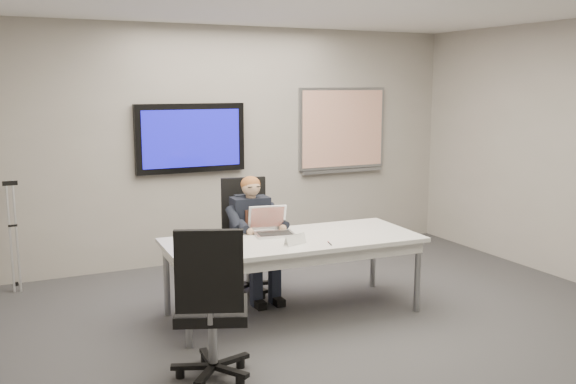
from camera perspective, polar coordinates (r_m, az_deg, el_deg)
name	(u,v)px	position (r m, az deg, el deg)	size (l,w,h in m)	color
floor	(360,345)	(5.47, 6.40, -13.33)	(6.00, 6.00, 0.02)	#343436
wall_back	(230,145)	(7.77, -5.20, 4.22)	(6.00, 0.02, 2.80)	#9E998F
conference_table	(293,247)	(5.93, 0.45, -4.89)	(2.39, 1.09, 0.72)	silver
tv_display	(191,138)	(7.55, -8.64, 4.76)	(1.30, 0.09, 0.80)	black
whiteboard	(342,130)	(8.40, 4.86, 5.52)	(1.25, 0.08, 1.10)	gray
office_chair_far	(248,257)	(6.66, -3.56, -5.75)	(0.63, 0.63, 1.16)	black
office_chair_near	(212,332)	(4.74, -6.76, -12.29)	(0.72, 0.72, 1.16)	black
seated_person	(257,250)	(6.41, -2.81, -5.18)	(0.39, 0.66, 1.22)	#1D2231
crutch	(13,233)	(7.23, -23.24, -3.41)	(0.16, 0.31, 1.19)	#B2B4BA
laptop	(271,227)	(6.07, -1.49, -3.13)	(0.41, 0.40, 0.26)	silver
name_tent	(295,239)	(5.68, 0.64, -4.22)	(0.22, 0.06, 0.09)	white
pen	(330,243)	(5.71, 3.73, -4.57)	(0.01, 0.01, 0.12)	black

